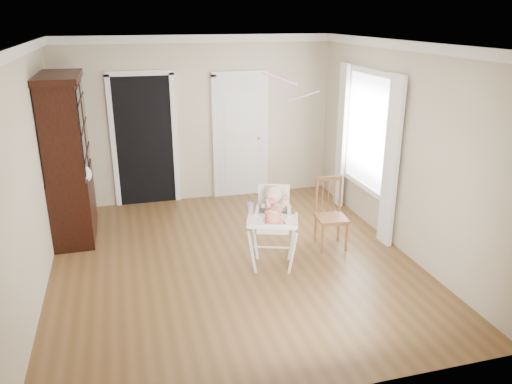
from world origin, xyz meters
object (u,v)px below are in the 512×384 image
object	(u,v)px
sippy_cup	(250,209)
dining_chair	(331,216)
china_cabinet	(68,158)
cake	(273,216)
high_chair	(273,219)

from	to	relation	value
sippy_cup	dining_chair	bearing A→B (deg)	16.09
china_cabinet	dining_chair	size ratio (longest dim) A/B	2.38
cake	dining_chair	distance (m)	1.21
china_cabinet	high_chair	bearing A→B (deg)	-34.72
dining_chair	high_chair	bearing A→B (deg)	-152.81
high_chair	dining_chair	bearing A→B (deg)	40.24
high_chair	sippy_cup	distance (m)	0.33
sippy_cup	china_cabinet	size ratio (longest dim) A/B	0.08
sippy_cup	high_chair	bearing A→B (deg)	-2.49
dining_chair	cake	bearing A→B (deg)	-143.58
high_chair	china_cabinet	size ratio (longest dim) A/B	0.46
sippy_cup	dining_chair	world-z (taller)	dining_chair
sippy_cup	dining_chair	size ratio (longest dim) A/B	0.20
sippy_cup	dining_chair	distance (m)	1.31
cake	sippy_cup	bearing A→B (deg)	130.74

